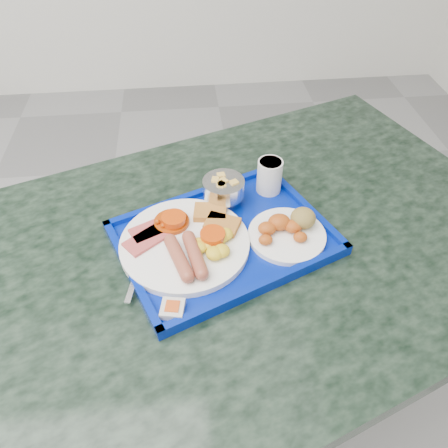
% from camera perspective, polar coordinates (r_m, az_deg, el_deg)
% --- Properties ---
extents(table, '(1.52, 1.26, 0.81)m').
position_cam_1_polar(table, '(1.13, 2.36, -9.54)').
color(table, slate).
rests_on(table, floor).
extents(tray, '(0.53, 0.47, 0.03)m').
position_cam_1_polar(tray, '(0.96, -0.00, -1.97)').
color(tray, '#031B91').
rests_on(tray, table).
extents(main_plate, '(0.28, 0.28, 0.04)m').
position_cam_1_polar(main_plate, '(0.93, -4.66, -2.23)').
color(main_plate, white).
rests_on(main_plate, tray).
extents(bread_plate, '(0.17, 0.17, 0.06)m').
position_cam_1_polar(bread_plate, '(0.96, 8.41, -0.72)').
color(bread_plate, white).
rests_on(bread_plate, tray).
extents(fruit_bowl, '(0.10, 0.10, 0.07)m').
position_cam_1_polar(fruit_bowl, '(1.01, -0.06, 4.71)').
color(fruit_bowl, silver).
rests_on(fruit_bowl, tray).
extents(juice_cup, '(0.06, 0.06, 0.08)m').
position_cam_1_polar(juice_cup, '(1.05, 5.96, 6.38)').
color(juice_cup, white).
rests_on(juice_cup, tray).
extents(spoon, '(0.05, 0.17, 0.01)m').
position_cam_1_polar(spoon, '(0.94, -10.45, -3.14)').
color(spoon, silver).
rests_on(spoon, tray).
extents(knife, '(0.05, 0.16, 0.00)m').
position_cam_1_polar(knife, '(0.91, -11.19, -5.91)').
color(knife, silver).
rests_on(knife, tray).
extents(jam_packet, '(0.05, 0.05, 0.02)m').
position_cam_1_polar(jam_packet, '(0.83, -6.73, -10.93)').
color(jam_packet, beige).
rests_on(jam_packet, tray).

